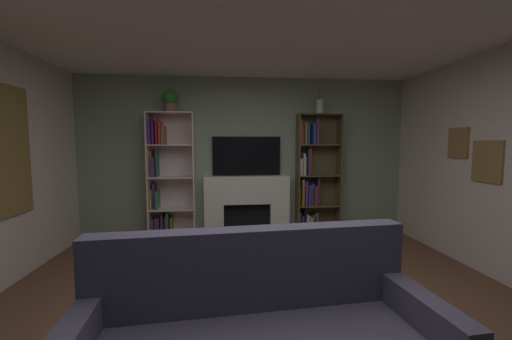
# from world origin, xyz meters

# --- Properties ---
(ground_plane) EXTENTS (6.39, 6.39, 0.00)m
(ground_plane) POSITION_xyz_m (0.00, 0.00, 0.00)
(ground_plane) COLOR brown
(wall_back_accent) EXTENTS (5.45, 0.06, 2.59)m
(wall_back_accent) POSITION_xyz_m (0.00, 2.66, 1.30)
(wall_back_accent) COLOR gray
(wall_back_accent) RESTS_ON ground_plane
(fireplace) EXTENTS (1.48, 0.52, 1.00)m
(fireplace) POSITION_xyz_m (0.00, 2.52, 0.53)
(fireplace) COLOR white
(fireplace) RESTS_ON ground_plane
(tv) EXTENTS (1.11, 0.06, 0.63)m
(tv) POSITION_xyz_m (0.00, 2.60, 1.32)
(tv) COLOR black
(tv) RESTS_ON fireplace
(bookshelf_left) EXTENTS (0.71, 0.33, 2.01)m
(bookshelf_left) POSITION_xyz_m (-1.26, 2.51, 0.96)
(bookshelf_left) COLOR silver
(bookshelf_left) RESTS_ON ground_plane
(bookshelf_right) EXTENTS (0.71, 0.28, 2.01)m
(bookshelf_right) POSITION_xyz_m (1.09, 2.53, 0.95)
(bookshelf_right) COLOR brown
(bookshelf_right) RESTS_ON ground_plane
(potted_plant) EXTENTS (0.24, 0.24, 0.35)m
(potted_plant) POSITION_xyz_m (-1.18, 2.48, 2.20)
(potted_plant) COLOR #9C6950
(potted_plant) RESTS_ON bookshelf_left
(vase_with_flowers) EXTENTS (0.12, 0.12, 0.42)m
(vase_with_flowers) POSITION_xyz_m (1.18, 2.48, 2.15)
(vase_with_flowers) COLOR silver
(vase_with_flowers) RESTS_ON bookshelf_right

